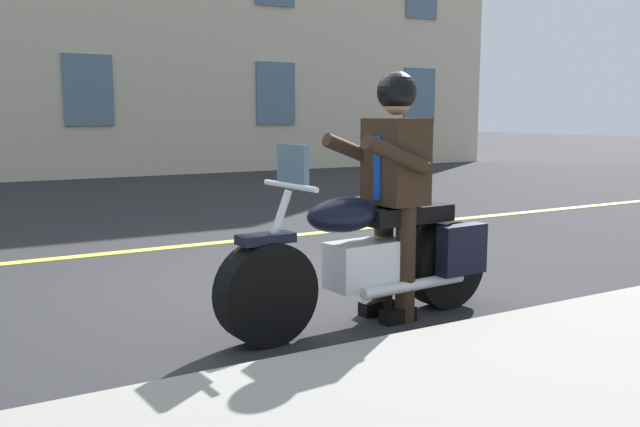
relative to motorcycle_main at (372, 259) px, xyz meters
name	(u,v)px	position (x,y,z in m)	size (l,w,h in m)	color
ground_plane	(261,285)	(0.23, -1.33, -0.45)	(80.00, 80.00, 0.00)	#28282B
lane_center_stripe	(184,246)	(0.23, -3.33, -0.45)	(60.00, 0.16, 0.01)	#E5DB4C
motorcycle_main	(372,259)	(0.00, 0.00, 0.00)	(2.22, 0.69, 1.26)	black
rider_main	(394,174)	(-0.19, -0.02, 0.58)	(0.65, 0.58, 1.74)	black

